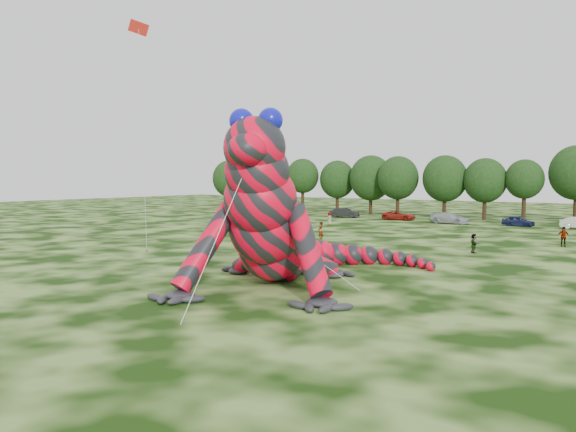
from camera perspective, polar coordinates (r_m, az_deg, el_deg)
The scene contains 23 objects.
ground at distance 32.33m, azimuth -0.92°, elevation -7.11°, with size 240.00×240.00×0.00m, color #16330A.
inflatable_gecko at distance 33.50m, azimuth -0.98°, elevation 1.70°, with size 16.46×19.54×9.77m, color red, non-canonical shape.
flying_kite at distance 45.80m, azimuth -14.87°, elevation 16.32°, with size 2.82×2.94×18.15m.
tree_0 at distance 112.10m, azimuth -5.99°, elevation 3.23°, with size 6.91×6.22×9.51m, color black, non-canonical shape.
tree_1 at distance 107.23m, azimuth -3.88°, elevation 3.28°, with size 6.74×6.07×9.81m, color black, non-canonical shape.
tree_2 at distance 104.56m, azimuth -1.35°, elevation 3.23°, with size 7.04×6.34×9.64m, color black, non-canonical shape.
tree_3 at distance 99.02m, azimuth 1.50°, elevation 3.13°, with size 5.81×5.23×9.44m, color black, non-canonical shape.
tree_4 at distance 97.26m, azimuth 5.03°, elevation 2.98°, with size 6.22×5.60×9.06m, color black, non-canonical shape.
tree_5 at distance 93.95m, azimuth 8.41°, elevation 3.15°, with size 7.16×6.44×9.80m, color black, non-canonical shape.
tree_6 at distance 90.02m, azimuth 11.10°, elevation 2.98°, with size 6.52×5.86×9.49m, color black, non-canonical shape.
tree_7 at distance 87.41m, azimuth 15.63°, elevation 2.88°, with size 6.68×6.01×9.48m, color black, non-canonical shape.
tree_8 at distance 85.85m, azimuth 19.37°, elevation 2.60°, with size 6.14×5.53×8.94m, color black, non-canonical shape.
tree_9 at distance 84.96m, azimuth 22.87°, elevation 2.41°, with size 5.27×4.74×8.68m, color black, non-canonical shape.
tree_10 at distance 85.10m, azimuth 27.24°, elevation 2.90°, with size 7.09×6.38×10.50m, color black, non-canonical shape.
car_0 at distance 90.67m, azimuth 0.16°, elevation 0.48°, with size 1.55×3.86×1.32m, color white.
car_1 at distance 86.27m, azimuth 5.77°, elevation 0.33°, with size 1.57×4.50×1.48m, color black.
car_2 at distance 82.44m, azimuth 11.21°, elevation 0.06°, with size 2.21×4.80×1.33m, color maroon.
car_3 at distance 77.50m, azimuth 16.10°, elevation -0.21°, with size 2.09×5.15×1.49m, color #A7ACB1.
car_4 at distance 76.21m, azimuth 22.36°, elevation -0.49°, with size 1.57×3.90×1.33m, color #181F49.
spectator_4 at distance 72.33m, azimuth 4.25°, elevation -0.27°, with size 0.84×0.55×1.72m, color gray.
spectator_5 at distance 48.40m, azimuth 18.36°, elevation -2.65°, with size 1.47×0.47×1.58m, color gray.
spectator_3 at distance 55.68m, azimuth 26.17°, elevation -1.90°, with size 1.05×0.44×1.80m, color gray.
spectator_0 at distance 54.23m, azimuth 3.33°, elevation -1.60°, with size 0.69×0.45×1.89m, color gray.
Camera 1 is at (18.48, -25.79, 6.23)m, focal length 35.00 mm.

